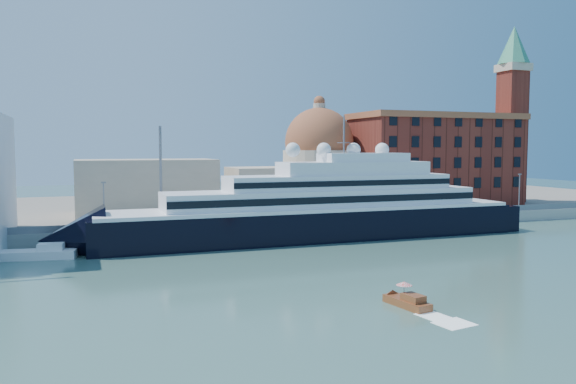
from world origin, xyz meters
name	(u,v)px	position (x,y,z in m)	size (l,w,h in m)	color
ground	(338,266)	(0.00, 0.00, 0.00)	(400.00, 400.00, 0.00)	#396259
quay	(264,226)	(0.00, 34.00, 1.25)	(180.00, 10.00, 2.50)	gray
land	(217,207)	(0.00, 75.00, 1.00)	(260.00, 72.00, 2.00)	slate
quay_fence	(272,219)	(0.00, 29.50, 3.10)	(180.00, 0.10, 1.20)	slate
superyacht	(301,215)	(3.45, 23.00, 4.54)	(87.97, 12.20, 26.29)	black
service_barge	(40,254)	(-39.60, 20.24, 0.70)	(11.26, 5.33, 2.43)	white
water_taxi	(408,301)	(-1.91, -20.97, 0.65)	(2.77, 5.90, 2.69)	maroon
warehouse	(436,159)	(52.00, 52.00, 13.79)	(43.00, 19.00, 23.25)	maroon
campanile	(512,103)	(76.00, 52.00, 28.76)	(8.40, 8.40, 47.00)	maroon
church	(259,172)	(6.39, 57.72, 10.91)	(66.00, 18.00, 25.50)	beige
lamp_posts	(202,184)	(-12.67, 32.27, 9.84)	(120.80, 2.40, 18.00)	slate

